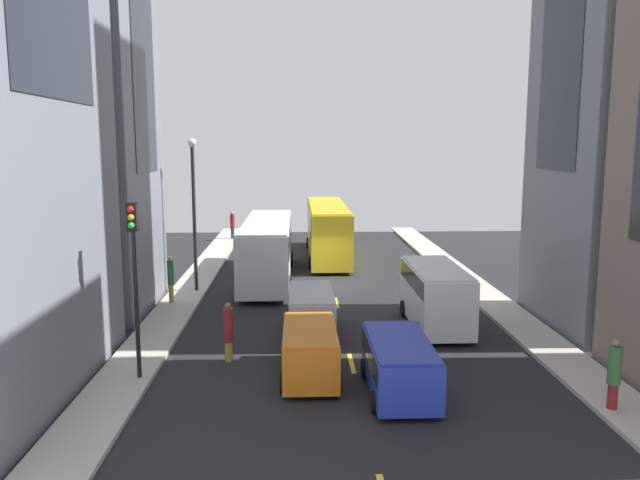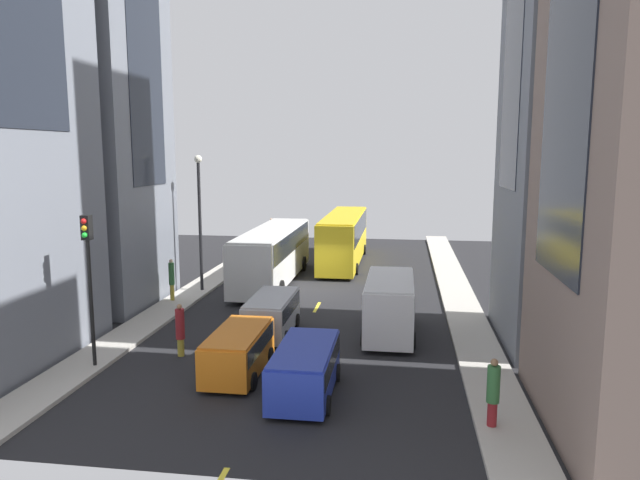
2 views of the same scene
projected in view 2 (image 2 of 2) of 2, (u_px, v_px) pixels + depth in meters
ground_plane at (327, 289)px, 34.53m from camera, size 40.88×40.88×0.00m
sidewalk_west at (206, 283)px, 35.57m from camera, size 1.87×44.00×0.15m
sidewalk_east at (456, 292)px, 33.47m from camera, size 1.87×44.00×0.15m
lane_stripe_1 at (285, 365)px, 22.20m from camera, size 0.16×2.00×0.01m
lane_stripe_2 at (317, 307)px, 30.42m from camera, size 0.16×2.00×0.01m
lane_stripe_3 at (335, 274)px, 38.64m from camera, size 0.16×2.00×0.01m
lane_stripe_4 at (347, 253)px, 46.86m from camera, size 0.16×2.00×0.01m
lane_stripe_5 at (356, 238)px, 55.08m from camera, size 0.16×2.00×0.01m
building_west_1 at (70, 32)px, 29.49m from camera, size 7.94×7.00×28.15m
city_bus_white at (273, 251)px, 35.90m from camera, size 2.80×12.03×3.35m
streetcar_yellow at (344, 234)px, 42.17m from camera, size 2.70×12.55×3.59m
delivery_van_white at (390, 302)px, 25.57m from camera, size 2.25×5.52×2.58m
car_silver_0 at (272, 312)px, 25.74m from camera, size 1.95×4.19×1.75m
car_blue_1 at (305, 367)px, 19.28m from camera, size 2.03×4.37×1.68m
car_orange_2 at (238, 349)px, 21.09m from camera, size 1.91×4.16×1.66m
pedestrian_waiting_curb at (493, 391)px, 16.80m from camera, size 0.37×0.37×2.04m
pedestrian_crossing_near at (172, 278)px, 31.12m from camera, size 0.30×0.30×2.24m
pedestrian_crossing_mid at (180, 329)px, 23.01m from camera, size 0.36×0.36×2.13m
pedestrian_walking_far at (271, 230)px, 50.93m from camera, size 0.35×0.35×2.15m
traffic_light_near_corner at (88, 262)px, 21.17m from camera, size 0.32×0.44×5.64m
streetlamp_near at (200, 209)px, 32.94m from camera, size 0.44×0.44×7.72m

